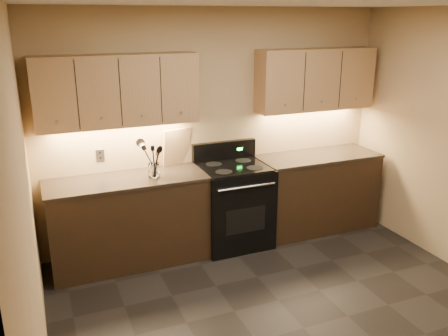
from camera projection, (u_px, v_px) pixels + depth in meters
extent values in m
plane|color=black|center=(304.00, 328.00, 3.97)|extent=(4.00, 4.00, 0.00)
plane|color=silver|center=(324.00, 0.00, 3.18)|extent=(4.00, 4.00, 0.00)
cube|color=tan|center=(216.00, 128.00, 5.34)|extent=(4.00, 0.04, 2.60)
cube|color=tan|center=(29.00, 224.00, 2.85)|extent=(0.04, 4.00, 2.60)
cube|color=black|center=(129.00, 222.00, 4.94)|extent=(1.60, 0.60, 0.90)
cube|color=#3B3025|center=(126.00, 180.00, 4.80)|extent=(1.62, 0.62, 0.03)
cube|color=black|center=(316.00, 193.00, 5.76)|extent=(1.44, 0.60, 0.90)
cube|color=#3B3025|center=(318.00, 156.00, 5.62)|extent=(1.46, 0.62, 0.03)
cube|color=black|center=(234.00, 206.00, 5.34)|extent=(0.76, 0.65, 0.92)
cube|color=black|center=(234.00, 167.00, 5.20)|extent=(0.70, 0.60, 0.01)
cube|color=black|center=(224.00, 151.00, 5.42)|extent=(0.76, 0.07, 0.22)
cube|color=#19FF33|center=(240.00, 149.00, 5.45)|extent=(0.06, 0.00, 0.03)
cylinder|color=silver|center=(247.00, 187.00, 4.94)|extent=(0.65, 0.02, 0.02)
cube|color=black|center=(246.00, 221.00, 5.06)|extent=(0.46, 0.00, 0.28)
cylinder|color=black|center=(224.00, 172.00, 5.00)|extent=(0.18, 0.18, 0.00)
cylinder|color=black|center=(255.00, 168.00, 5.13)|extent=(0.18, 0.18, 0.00)
cylinder|color=black|center=(214.00, 164.00, 5.26)|extent=(0.18, 0.18, 0.00)
cylinder|color=black|center=(243.00, 160.00, 5.39)|extent=(0.18, 0.18, 0.00)
cube|color=tan|center=(118.00, 91.00, 4.66)|extent=(1.60, 0.30, 0.70)
cube|color=tan|center=(315.00, 79.00, 5.48)|extent=(1.44, 0.30, 0.70)
cube|color=#B2B5BA|center=(100.00, 155.00, 4.92)|extent=(0.08, 0.01, 0.12)
cylinder|color=white|center=(154.00, 170.00, 4.82)|extent=(0.14, 0.14, 0.15)
cylinder|color=white|center=(154.00, 176.00, 4.84)|extent=(0.12, 0.12, 0.02)
cube|color=#DCB876|center=(177.00, 147.00, 5.18)|extent=(0.33, 0.16, 0.41)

